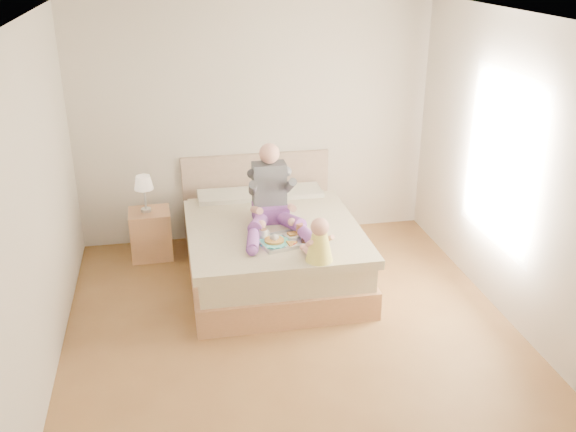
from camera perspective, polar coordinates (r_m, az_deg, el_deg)
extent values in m
cube|color=brown|center=(5.90, 0.23, -9.85)|extent=(4.00, 4.20, 0.01)
cube|color=white|center=(4.98, 0.29, 17.20)|extent=(4.00, 4.20, 0.02)
cube|color=beige|center=(7.27, -2.99, 8.23)|extent=(4.00, 0.02, 2.70)
cube|color=beige|center=(3.47, 7.11, -9.61)|extent=(4.00, 0.02, 2.70)
cube|color=beige|center=(5.31, -21.45, 0.88)|extent=(0.02, 4.20, 2.70)
cube|color=beige|center=(5.99, 19.42, 3.64)|extent=(0.02, 4.20, 2.70)
cube|color=white|center=(6.13, 18.46, 4.70)|extent=(0.02, 1.30, 1.60)
cube|color=beige|center=(6.13, 18.42, 4.70)|extent=(0.01, 1.18, 1.48)
cube|color=#A1704B|center=(6.70, -1.45, -4.20)|extent=(1.68, 2.13, 0.28)
cube|color=beige|center=(6.58, -1.47, -2.19)|extent=(1.60, 2.05, 0.24)
cube|color=beige|center=(6.38, -1.26, -1.41)|extent=(1.70, 1.80, 0.09)
cube|color=beige|center=(7.14, -5.50, 1.46)|extent=(0.62, 0.40, 0.14)
cube|color=beige|center=(7.25, 0.49, 1.89)|extent=(0.62, 0.40, 0.14)
cube|color=gray|center=(7.52, -2.85, 1.94)|extent=(1.70, 0.08, 1.00)
cube|color=#A1704B|center=(7.20, -12.08, -1.56)|extent=(0.45, 0.40, 0.54)
cylinder|color=silver|center=(7.09, -12.50, 0.52)|extent=(0.11, 0.11, 0.04)
cylinder|color=silver|center=(7.04, -12.59, 1.51)|extent=(0.02, 0.02, 0.23)
cone|color=beige|center=(6.98, -12.72, 2.92)|extent=(0.20, 0.20, 0.14)
cube|color=#733C96|center=(6.51, -1.57, 0.33)|extent=(0.35, 0.28, 0.17)
cube|color=#34353B|center=(6.46, -1.68, 2.85)|extent=(0.33, 0.20, 0.44)
sphere|color=#E5A18F|center=(6.32, -1.67, 5.58)|extent=(0.20, 0.20, 0.20)
cylinder|color=#733C96|center=(6.29, -2.57, -0.60)|extent=(0.29, 0.49, 0.20)
cylinder|color=#733C96|center=(5.97, -3.12, -2.13)|extent=(0.19, 0.44, 0.11)
sphere|color=#733C96|center=(5.79, -3.21, -3.08)|extent=(0.10, 0.10, 0.10)
cylinder|color=#34353B|center=(6.31, -3.14, 2.50)|extent=(0.11, 0.28, 0.23)
cylinder|color=#E5A18F|center=(6.21, -2.81, 0.52)|extent=(0.10, 0.29, 0.15)
sphere|color=#E5A18F|center=(6.12, -2.35, -0.74)|extent=(0.08, 0.08, 0.08)
cylinder|color=#733C96|center=(6.34, 0.07, -0.41)|extent=(0.29, 0.49, 0.20)
cylinder|color=#733C96|center=(6.05, 1.71, -1.74)|extent=(0.18, 0.44, 0.11)
sphere|color=#733C96|center=(5.89, 2.48, -2.61)|extent=(0.10, 0.10, 0.10)
cylinder|color=#34353B|center=(6.36, 0.14, 2.72)|extent=(0.11, 0.28, 0.23)
cylinder|color=#E5A18F|center=(6.26, 0.36, 0.75)|extent=(0.10, 0.29, 0.15)
sphere|color=#E5A18F|center=(6.17, 0.35, -0.54)|extent=(0.08, 0.08, 0.08)
cube|color=silver|center=(6.05, -0.34, -2.31)|extent=(0.55, 0.48, 0.01)
cylinder|color=#47CDC8|center=(6.01, -1.23, -2.33)|extent=(0.28, 0.28, 0.02)
cylinder|color=gold|center=(6.01, -1.23, -2.17)|extent=(0.19, 0.19, 0.02)
cylinder|color=white|center=(6.08, -2.22, -1.61)|extent=(0.08, 0.08, 0.09)
torus|color=white|center=(6.10, -1.79, -1.51)|extent=(0.03, 0.07, 0.06)
cylinder|color=brown|center=(6.07, -2.23, -1.22)|extent=(0.07, 0.07, 0.01)
cylinder|color=white|center=(6.15, 0.40, -1.72)|extent=(0.15, 0.15, 0.01)
cube|color=gold|center=(6.15, 0.40, -1.59)|extent=(0.10, 0.10, 0.02)
cylinder|color=white|center=(5.96, 0.27, -2.57)|extent=(0.15, 0.15, 0.01)
ellipsoid|color=red|center=(5.95, 0.49, -2.47)|extent=(0.04, 0.03, 0.01)
cylinder|color=white|center=(6.15, 1.02, -1.19)|extent=(0.07, 0.07, 0.12)
cylinder|color=orange|center=(6.15, 1.02, -1.21)|extent=(0.07, 0.07, 0.12)
cylinder|color=white|center=(6.01, 1.47, -2.20)|extent=(0.07, 0.07, 0.04)
cylinder|color=#431709|center=(6.01, 1.47, -2.21)|extent=(0.06, 0.06, 0.03)
cone|color=#FFF450|center=(5.67, 2.80, -2.75)|extent=(0.24, 0.24, 0.26)
sphere|color=#E5A18F|center=(5.59, 2.84, -0.97)|extent=(0.16, 0.16, 0.16)
cylinder|color=#E5A18F|center=(5.78, 1.78, -3.15)|extent=(0.09, 0.19, 0.06)
sphere|color=#E5A18F|center=(5.85, 1.29, -2.81)|extent=(0.05, 0.05, 0.05)
cylinder|color=#E5A18F|center=(5.61, 1.91, -2.45)|extent=(0.05, 0.14, 0.11)
cylinder|color=#E5A18F|center=(5.82, 2.56, -2.96)|extent=(0.13, 0.19, 0.06)
sphere|color=#E5A18F|center=(5.90, 2.15, -2.61)|extent=(0.05, 0.05, 0.05)
cylinder|color=#E5A18F|center=(5.70, 3.60, -2.05)|extent=(0.11, 0.14, 0.11)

